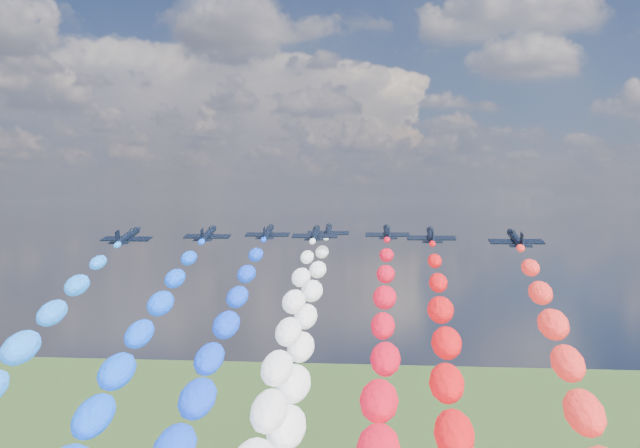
# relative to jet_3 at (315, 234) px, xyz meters

# --- Properties ---
(jet_0) EXTENTS (9.20, 12.21, 5.20)m
(jet_0) POSITION_rel_jet_3_xyz_m (-31.02, -14.67, 0.00)
(jet_0) COLOR black
(jet_1) EXTENTS (8.69, 11.85, 5.20)m
(jet_1) POSITION_rel_jet_3_xyz_m (-19.58, -3.98, 0.00)
(jet_1) COLOR black
(jet_2) EXTENTS (8.67, 11.84, 5.20)m
(jet_2) POSITION_rel_jet_3_xyz_m (-9.86, 4.74, 0.00)
(jet_2) COLOR black
(jet_3) EXTENTS (8.82, 11.94, 5.20)m
(jet_3) POSITION_rel_jet_3_xyz_m (0.00, 0.00, 0.00)
(jet_3) COLOR black
(jet_4) EXTENTS (9.02, 12.09, 5.20)m
(jet_4) POSITION_rel_jet_3_xyz_m (1.23, 13.73, 0.00)
(jet_4) COLOR black
(trail_4) EXTENTS (6.30, 110.87, 51.77)m
(trail_4) POSITION_rel_jet_3_xyz_m (1.23, -43.29, -23.90)
(trail_4) COLOR white
(jet_5) EXTENTS (9.19, 12.20, 5.20)m
(jet_5) POSITION_rel_jet_3_xyz_m (13.44, 6.40, 0.00)
(jet_5) COLOR black
(jet_6) EXTENTS (8.69, 11.85, 5.20)m
(jet_6) POSITION_rel_jet_3_xyz_m (21.31, -6.11, 0.00)
(jet_6) COLOR black
(jet_7) EXTENTS (9.29, 12.27, 5.20)m
(jet_7) POSITION_rel_jet_3_xyz_m (34.22, -17.21, 0.00)
(jet_7) COLOR black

